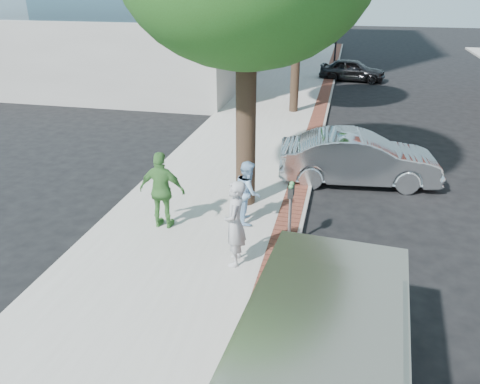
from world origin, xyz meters
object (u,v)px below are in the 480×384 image
(person_gray, at_px, (235,224))
(van, at_px, (317,381))
(person_officer, at_px, (248,192))
(sedan_silver, at_px, (358,158))
(person_green, at_px, (162,190))
(bg_car, at_px, (352,70))
(parking_meter, at_px, (291,200))

(person_gray, xyz_separation_m, van, (2.00, -3.85, -0.01))
(person_officer, xyz_separation_m, sedan_silver, (2.70, 3.51, -0.16))
(person_officer, bearing_deg, person_green, 97.26)
(sedan_silver, bearing_deg, person_green, 125.98)
(person_gray, xyz_separation_m, sedan_silver, (2.56, 5.48, -0.32))
(bg_car, bearing_deg, sedan_silver, -172.29)
(person_green, relative_size, sedan_silver, 0.41)
(person_green, xyz_separation_m, van, (4.09, -5.06, -0.03))
(parking_meter, relative_size, bg_car, 0.37)
(person_green, bearing_deg, parking_meter, 179.45)
(person_gray, distance_m, person_green, 2.42)
(person_officer, height_order, person_green, person_green)
(person_officer, height_order, sedan_silver, person_officer)
(sedan_silver, height_order, bg_car, sedan_silver)
(person_officer, height_order, bg_car, person_officer)
(parking_meter, bearing_deg, person_officer, 146.23)
(sedan_silver, xyz_separation_m, bg_car, (-0.31, 16.33, -0.11))
(parking_meter, height_order, sedan_silver, parking_meter)
(parking_meter, xyz_separation_m, van, (0.98, -5.05, -0.11))
(parking_meter, relative_size, person_gray, 0.77)
(person_officer, relative_size, bg_car, 0.40)
(parking_meter, xyz_separation_m, person_gray, (-1.02, -1.20, -0.10))
(sedan_silver, bearing_deg, van, 170.01)
(person_gray, bearing_deg, parking_meter, 133.24)
(bg_car, xyz_separation_m, van, (-0.26, -25.66, 0.42))
(person_gray, xyz_separation_m, bg_car, (2.25, 21.81, -0.43))
(person_officer, relative_size, person_green, 0.82)
(person_gray, xyz_separation_m, person_green, (-2.09, 1.21, 0.02))
(bg_car, bearing_deg, van, -173.96)
(parking_meter, distance_m, person_green, 3.11)
(van, bearing_deg, person_officer, 114.65)
(person_gray, bearing_deg, bg_car, 167.55)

